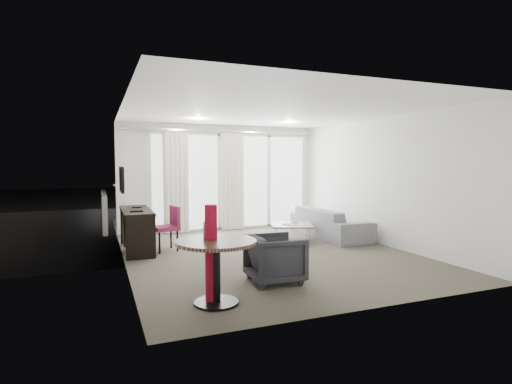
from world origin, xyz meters
name	(u,v)px	position (x,y,z in m)	size (l,w,h in m)	color
floor	(268,254)	(0.00, 0.00, 0.00)	(5.00, 6.00, 0.00)	#494438
ceiling	(268,111)	(0.00, 0.00, 2.60)	(5.00, 6.00, 0.00)	white
wall_left	(124,186)	(-2.50, 0.00, 1.30)	(0.00, 6.00, 2.60)	silver
wall_right	(380,181)	(2.50, 0.00, 1.30)	(0.00, 6.00, 2.60)	silver
wall_front	(375,196)	(0.00, -3.00, 1.30)	(5.00, 0.00, 2.60)	silver
window_panel	(232,182)	(0.30, 2.98, 1.20)	(4.00, 0.02, 2.38)	white
window_frame	(232,182)	(0.30, 2.97, 1.20)	(4.10, 0.06, 2.44)	white
curtain_left	(176,183)	(-1.15, 2.82, 1.20)	(0.60, 0.20, 2.38)	silver
curtain_right	(232,182)	(0.25, 2.82, 1.20)	(0.60, 0.20, 2.38)	silver
curtain_track	(223,131)	(0.00, 2.82, 2.45)	(4.80, 0.04, 0.04)	#B2B2B7
downlight_a	(198,119)	(-0.90, 1.60, 2.59)	(0.12, 0.12, 0.02)	#FFE0B2
downlight_b	(289,123)	(1.20, 1.60, 2.59)	(0.12, 0.12, 0.02)	#FFE0B2
desk	(137,230)	(-2.22, 1.18, 0.39)	(0.52, 1.67, 0.79)	black
tv	(121,180)	(-2.46, 1.45, 1.35)	(0.05, 0.80, 0.50)	black
desk_chair	(165,229)	(-1.71, 0.96, 0.42)	(0.46, 0.43, 0.85)	#8E274F
round_table	(216,272)	(-1.61, -2.18, 0.38)	(0.95, 0.95, 0.76)	#412B1E
menu_card	(208,242)	(-1.68, -2.04, 0.72)	(0.11, 0.02, 0.21)	white
red_lamp	(211,254)	(-1.66, -2.13, 0.59)	(0.23, 0.23, 1.17)	maroon
tub_armchair	(275,259)	(-0.60, -1.64, 0.33)	(0.71, 0.73, 0.66)	#252529
coffee_table	(292,233)	(0.94, 0.89, 0.19)	(0.83, 0.83, 0.37)	gray
remote	(294,223)	(1.06, 1.01, 0.36)	(0.05, 0.15, 0.02)	black
magazine	(291,225)	(0.87, 0.82, 0.36)	(0.20, 0.26, 0.01)	gray
sofa	(329,222)	(1.97, 1.05, 0.33)	(2.24, 0.88, 0.65)	slate
terrace_slab	(216,222)	(0.30, 4.50, -0.06)	(5.60, 3.00, 0.12)	#4D4D50
rattan_chair_a	(245,207)	(1.17, 4.45, 0.37)	(0.51, 0.51, 0.75)	brown
rattan_chair_b	(254,202)	(1.67, 4.94, 0.45)	(0.62, 0.62, 0.90)	brown
rattan_table	(263,210)	(1.71, 4.30, 0.28)	(0.55, 0.55, 0.55)	brown
balustrade	(204,199)	(0.30, 5.95, 0.50)	(5.50, 0.06, 1.05)	#B2B2B7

